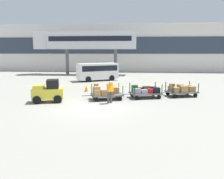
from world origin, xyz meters
The scene contains 11 objects.
ground_plane centered at (0.00, 0.00, 0.00)m, with size 120.00×120.00×0.00m, color gray.
apron_lead_line centered at (0.68, 9.33, 0.00)m, with size 18.04×0.20×0.01m, color yellow.
terminal_building centered at (0.00, 25.98, 4.12)m, with size 49.15×2.51×8.22m.
jet_bridge centered at (-5.38, 19.99, 5.09)m, with size 15.71×3.00×6.45m.
baggage_tug centered at (-3.37, 1.27, 0.75)m, with size 2.32×1.71×1.58m.
baggage_cart_lead centered at (0.54, 2.43, 0.54)m, with size 3.08×1.98×1.16m.
baggage_cart_middle centered at (3.52, 3.29, 0.50)m, with size 3.08×1.98×1.10m.
baggage_cart_tail centered at (6.40, 4.11, 0.54)m, with size 3.08×1.98×1.10m.
baggage_handler centered at (0.98, 1.26, 0.87)m, with size 0.53×0.54×1.56m.
shuttle_van centered at (-1.66, 12.92, 1.23)m, with size 5.11×4.02×2.10m.
safety_cone_near centered at (-1.53, 5.52, 0.28)m, with size 0.36×0.36×0.55m, color orange.
Camera 1 is at (2.40, -13.35, 3.52)m, focal length 35.12 mm.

